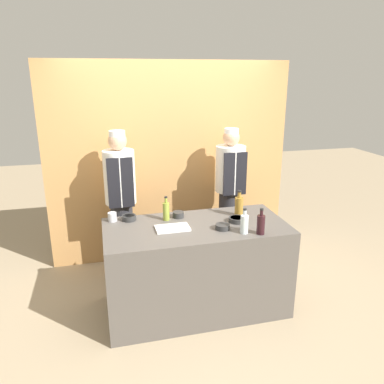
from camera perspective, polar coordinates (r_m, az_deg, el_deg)
The scene contains 15 objects.
ground_plane at distance 3.95m, azimuth 0.60°, elevation -17.05°, with size 14.00×14.00×0.00m, color tan.
cabinet_wall at distance 4.63m, azimuth -3.41°, elevation 4.50°, with size 2.94×0.18×2.40m.
counter at distance 3.72m, azimuth 0.63°, elevation -11.43°, with size 1.72×0.82×0.88m.
sauce_bowl_yellow at distance 3.71m, azimuth -2.11°, elevation -3.41°, with size 0.11×0.11×0.06m.
sauce_bowl_red at distance 3.44m, azimuth 4.67°, elevation -5.25°, with size 0.13×0.13×0.05m.
sauce_bowl_purple at distance 3.69m, azimuth -9.56°, elevation -3.86°, with size 0.14×0.14×0.05m.
sauce_bowl_white at distance 3.63m, azimuth 6.89°, elevation -4.16°, with size 0.16×0.16×0.04m.
cutting_board at distance 3.45m, azimuth -2.99°, elevation -5.52°, with size 0.31×0.18×0.02m.
bottle_oil at distance 3.63m, azimuth -3.96°, elevation -2.88°, with size 0.06×0.06×0.24m.
bottle_wine at distance 3.37m, azimuth 10.45°, elevation -4.82°, with size 0.07×0.07×0.24m.
bottle_vinegar at distance 3.75m, azimuth 7.17°, elevation -2.12°, with size 0.08×0.08×0.26m.
bottle_clear at distance 3.36m, azimuth 7.98°, elevation -4.78°, with size 0.07×0.07×0.23m.
cup_steel at distance 3.69m, azimuth -12.06°, elevation -3.74°, with size 0.08×0.08×0.09m.
chef_left at distance 4.23m, azimuth -10.78°, elevation -1.12°, with size 0.34×0.34×1.67m.
chef_right at distance 4.48m, azimuth 5.75°, elevation -0.02°, with size 0.35×0.35×1.66m.
Camera 1 is at (-0.83, -3.14, 2.25)m, focal length 35.00 mm.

